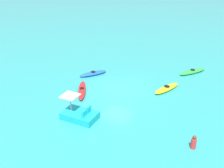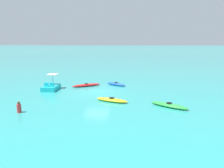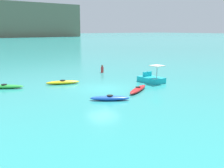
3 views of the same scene
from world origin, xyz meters
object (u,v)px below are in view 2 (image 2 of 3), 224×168
object	(u,v)px
kayak_blue	(116,84)
person_near_shore	(19,108)
kayak_green	(169,105)
kayak_yellow	(112,100)
kayak_red	(86,85)
pedal_boat_cyan	(51,87)

from	to	relation	value
kayak_blue	person_near_shore	distance (m)	12.71
kayak_blue	kayak_green	bearing A→B (deg)	121.97
kayak_blue	kayak_yellow	xyz separation A→B (m)	(-0.32, 7.28, -0.00)
kayak_red	pedal_boat_cyan	world-z (taller)	pedal_boat_cyan
kayak_green	kayak_red	distance (m)	11.27
kayak_green	pedal_boat_cyan	bearing A→B (deg)	-22.19
kayak_blue	kayak_green	size ratio (longest dim) A/B	0.87
kayak_red	kayak_yellow	size ratio (longest dim) A/B	1.07
kayak_yellow	person_near_shore	size ratio (longest dim) A/B	3.53
kayak_green	pedal_boat_cyan	size ratio (longest dim) A/B	1.25
kayak_blue	kayak_red	xyz separation A→B (m)	(3.48, 1.12, -0.00)
kayak_red	kayak_yellow	distance (m)	7.24
kayak_yellow	person_near_shore	xyz separation A→B (m)	(6.63, 3.75, 0.22)
pedal_boat_cyan	person_near_shore	bearing A→B (deg)	94.87
pedal_boat_cyan	kayak_red	bearing A→B (deg)	-147.21
person_near_shore	kayak_yellow	bearing A→B (deg)	-150.49
kayak_green	pedal_boat_cyan	xyz separation A→B (m)	(12.15, -4.96, 0.17)
kayak_yellow	pedal_boat_cyan	bearing A→B (deg)	-28.24
kayak_green	kayak_red	size ratio (longest dim) A/B	0.95
kayak_green	kayak_yellow	size ratio (longest dim) A/B	1.01
person_near_shore	kayak_green	bearing A→B (deg)	-166.75
kayak_green	kayak_yellow	world-z (taller)	same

